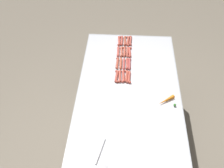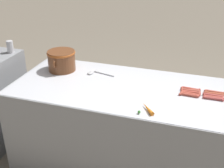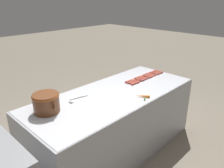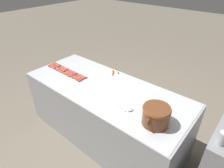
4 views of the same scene
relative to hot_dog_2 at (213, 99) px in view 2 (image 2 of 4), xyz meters
name	(u,v)px [view 2 (image 2 of 4)]	position (x,y,z in m)	size (l,w,h in m)	color
ground_plane	(136,164)	(0.00, 0.61, -0.84)	(20.00, 20.00, 0.00)	#756B5B
griddle_counter	(137,129)	(0.00, 0.61, -0.43)	(0.92, 2.25, 0.83)	#9EA0A5
hot_dog_2	(213,99)	(0.00, 0.00, 0.00)	(0.03, 0.17, 0.02)	#AC4541
hot_dog_3	(189,95)	(0.00, 0.19, 0.00)	(0.03, 0.17, 0.02)	#B24839
hot_dog_6	(214,97)	(0.03, 0.00, 0.00)	(0.03, 0.17, 0.02)	#AE463C
hot_dog_7	(190,94)	(0.03, 0.18, 0.00)	(0.03, 0.17, 0.02)	#AF4938
hot_dog_10	(213,95)	(0.06, 0.00, 0.00)	(0.02, 0.17, 0.02)	#B04841
hot_dog_11	(191,92)	(0.06, 0.18, 0.00)	(0.03, 0.17, 0.02)	#B4483A
hot_dog_14	(214,94)	(0.09, 0.00, 0.00)	(0.02, 0.17, 0.02)	#B35138
hot_dog_15	(191,90)	(0.09, 0.18, 0.00)	(0.03, 0.17, 0.02)	#B34E3E
hot_dog_18	(214,92)	(0.12, -0.01, 0.00)	(0.03, 0.17, 0.02)	#AD4C39
hot_dog_19	(191,89)	(0.12, 0.19, 0.00)	(0.03, 0.17, 0.02)	#AE4739
bean_pot	(62,59)	(0.18, 1.42, 0.10)	(0.34, 0.27, 0.20)	brown
serving_spoon	(95,73)	(0.18, 1.08, 0.00)	(0.10, 0.27, 0.02)	#B7B7BC
carrot	(147,109)	(-0.32, 0.47, 0.00)	(0.16, 0.13, 0.03)	orange
soda_can	(10,47)	(0.17, 1.99, 0.17)	(0.07, 0.07, 0.13)	#BCBCC1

